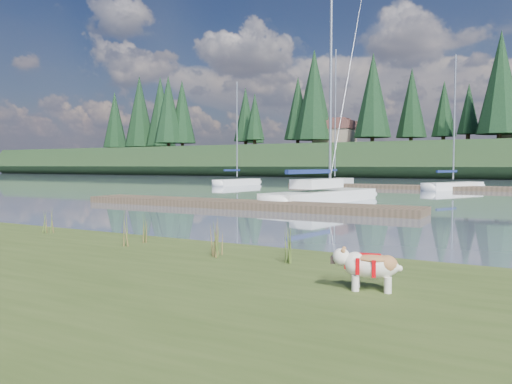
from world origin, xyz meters
The scene contains 22 objects.
ground centered at (0.00, 30.00, 0.00)m, with size 200.00×200.00×0.00m, color slate.
ridge centered at (0.00, 73.00, 2.50)m, with size 200.00×20.00×5.00m, color #1C3118.
bulldog centered at (5.68, -3.77, 0.66)m, with size 0.84×0.46×0.50m.
sailboat_main centered at (-1.81, 14.48, 0.42)m, with size 3.46×9.33×13.14m.
dock_near centered at (-4.00, 9.00, 0.15)m, with size 16.00×2.00×0.30m, color #4C3D2C.
dock_far centered at (2.00, 30.00, 0.15)m, with size 26.00×2.20×0.30m, color #4C3D2C.
sailboat_bg_0 centered at (-16.41, 29.95, 0.33)m, with size 1.83×6.56×9.56m.
sailboat_bg_1 centered at (-9.15, 35.79, 0.33)m, with size 2.28×8.70×12.77m.
sailboat_bg_2 centered at (2.32, 30.63, 0.33)m, with size 4.16×6.54×10.15m.
weed_0 centered at (0.69, -2.72, 0.64)m, with size 0.17×0.14×0.70m.
weed_1 centered at (0.80, -2.30, 0.58)m, with size 0.17×0.14×0.54m.
weed_2 centered at (2.90, -2.86, 0.66)m, with size 0.17×0.14×0.73m.
weed_3 centered at (-2.01, -2.29, 0.59)m, with size 0.17×0.14×0.57m.
weed_4 centered at (2.76, -2.71, 0.57)m, with size 0.17×0.14×0.51m.
weed_5 centered at (4.11, -2.77, 0.65)m, with size 0.17×0.14×0.72m.
mud_lip centered at (0.00, -1.60, 0.07)m, with size 60.00×0.50×0.14m, color #33281C.
conifer_0 centered at (-55.00, 67.00, 12.64)m, with size 5.72×5.72×14.15m.
conifer_1 centered at (-40.00, 71.00, 11.28)m, with size 4.40×4.40×11.30m.
conifer_2 centered at (-25.00, 68.00, 13.54)m, with size 6.60×6.60×16.05m.
conifer_3 centered at (-10.00, 72.00, 11.74)m, with size 4.84×4.84×12.25m.
conifer_4 centered at (3.00, 66.00, 13.09)m, with size 6.16×6.16×15.10m.
house_0 centered at (-22.00, 70.00, 7.31)m, with size 6.30×5.30×4.65m.
Camera 1 is at (7.39, -9.66, 1.87)m, focal length 35.00 mm.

